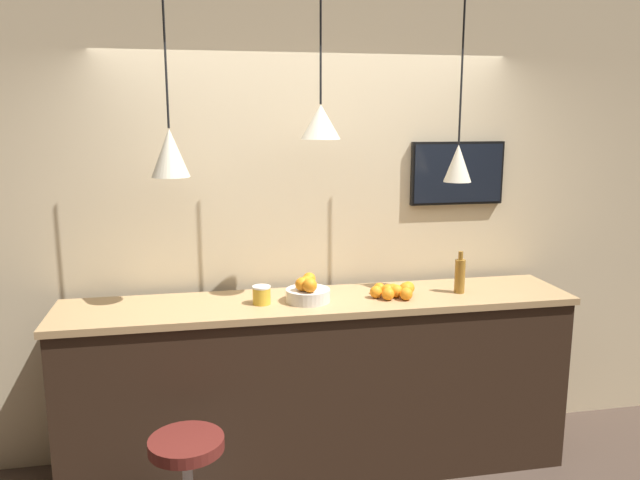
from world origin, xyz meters
TOP-DOWN VIEW (x-y plane):
  - back_wall at (0.00, 1.09)m, footprint 8.00×0.06m
  - service_counter at (0.00, 0.69)m, footprint 2.99×0.57m
  - bar_stool at (-0.77, 0.05)m, footprint 0.42×0.42m
  - fruit_bowl at (-0.08, 0.66)m, footprint 0.25×0.25m
  - orange_pile at (0.44, 0.65)m, footprint 0.29×0.23m
  - juice_bottle at (0.85, 0.66)m, footprint 0.06×0.06m
  - spread_jar at (-0.34, 0.66)m, footprint 0.10×0.10m
  - pendant_lamp_left at (-0.81, 0.68)m, footprint 0.20×0.20m
  - pendant_lamp_middle at (0.00, 0.68)m, footprint 0.22×0.22m
  - pendant_lamp_right at (0.81, 0.68)m, footprint 0.16×0.16m
  - mounted_tv at (0.97, 1.04)m, footprint 0.62×0.04m

SIDE VIEW (x-z plane):
  - bar_stool at x=-0.77m, z-range 0.10..0.73m
  - service_counter at x=0.00m, z-range 0.00..1.09m
  - orange_pile at x=0.44m, z-range 1.08..1.16m
  - spread_jar at x=-0.34m, z-range 1.08..1.19m
  - fruit_bowl at x=-0.08m, z-range 1.07..1.22m
  - juice_bottle at x=0.85m, z-range 1.07..1.32m
  - back_wall at x=0.00m, z-range 0.00..2.90m
  - mounted_tv at x=0.97m, z-range 1.57..1.97m
  - pendant_lamp_right at x=0.81m, z-range 1.35..2.40m
  - pendant_lamp_left at x=-0.81m, z-range 1.45..2.44m
  - pendant_lamp_middle at x=0.00m, z-range 1.70..2.50m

